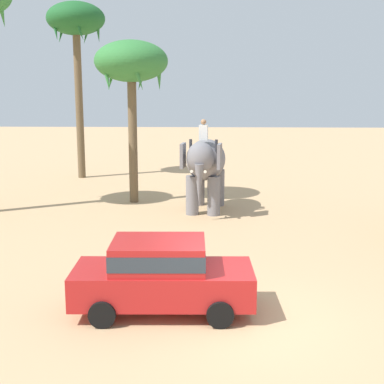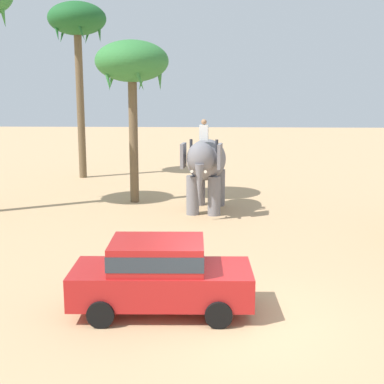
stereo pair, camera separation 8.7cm
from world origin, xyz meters
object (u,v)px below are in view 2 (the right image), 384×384
at_px(car_sedan_foreground, 160,273).
at_px(palm_tree_near_hut, 77,25).
at_px(elephant_with_mahout, 206,164).
at_px(palm_tree_left_of_road, 132,65).

bearing_deg(car_sedan_foreground, palm_tree_near_hut, 108.86).
xyz_separation_m(car_sedan_foreground, palm_tree_near_hut, (-6.38, 18.68, 7.57)).
height_order(elephant_with_mahout, palm_tree_near_hut, palm_tree_near_hut).
bearing_deg(palm_tree_near_hut, car_sedan_foreground, -71.14).
relative_size(car_sedan_foreground, palm_tree_left_of_road, 0.58).
bearing_deg(elephant_with_mahout, palm_tree_left_of_road, 151.99).
distance_m(palm_tree_near_hut, palm_tree_left_of_road, 8.10).
bearing_deg(car_sedan_foreground, palm_tree_left_of_road, 101.19).
relative_size(palm_tree_near_hut, palm_tree_left_of_road, 1.37).
bearing_deg(palm_tree_left_of_road, palm_tree_near_hut, 121.13).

